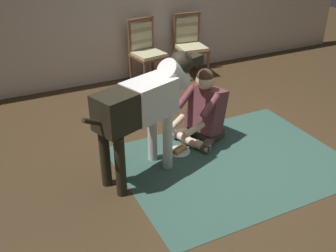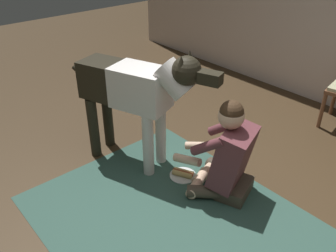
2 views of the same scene
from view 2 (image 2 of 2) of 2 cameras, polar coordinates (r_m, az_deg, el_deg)
ground_plane at (r=2.95m, az=4.89°, el=-15.33°), size 14.09×14.09×0.00m
area_rug at (r=2.94m, az=1.67°, el=-15.30°), size 2.35×1.78×0.01m
person_sitting_on_floor at (r=3.06m, az=9.34°, el=-4.80°), size 0.73×0.60×0.88m
large_dog at (r=3.21m, az=-5.22°, el=5.67°), size 1.45×0.65×1.20m
hot_dog_on_plate at (r=3.38m, az=2.39°, el=-7.61°), size 0.25×0.25×0.06m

